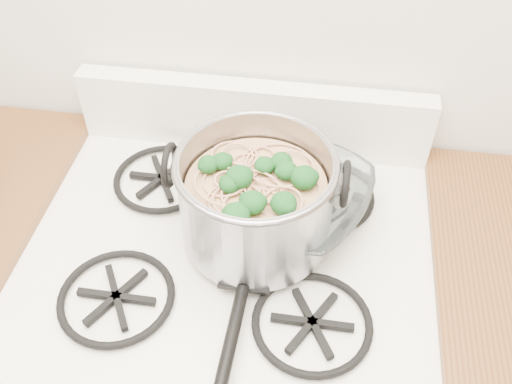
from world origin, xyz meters
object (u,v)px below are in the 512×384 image
glass_bowl (287,205)px  spatula (249,263)px  gas_range (235,366)px  stock_pot (256,200)px

glass_bowl → spatula: bearing=-109.3°
gas_range → glass_bowl: 0.52m
gas_range → stock_pot: (0.05, 0.03, 0.57)m
gas_range → spatula: size_ratio=2.98×
stock_pot → spatula: stock_pot is taller
stock_pot → spatula: size_ratio=1.01×
spatula → glass_bowl: size_ratio=2.56×
gas_range → spatula: 0.50m
spatula → gas_range: bearing=131.8°
gas_range → stock_pot: bearing=27.5°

